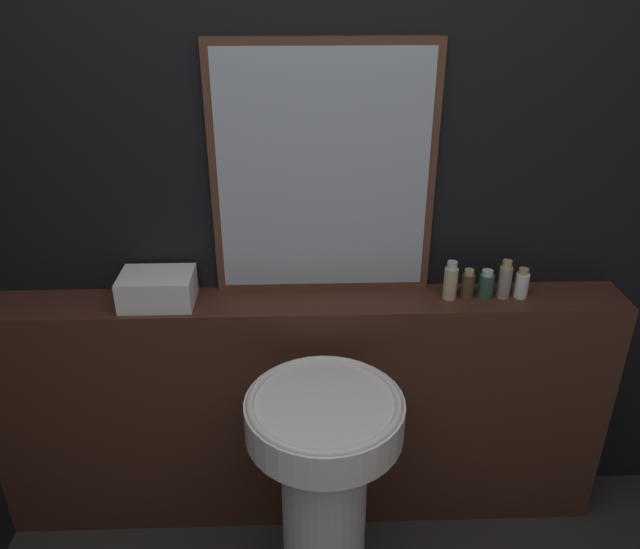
% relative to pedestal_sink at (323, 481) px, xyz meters
% --- Properties ---
extents(wall_back, '(8.00, 0.06, 2.50)m').
position_rel_pedestal_sink_xyz_m(wall_back, '(-0.06, 0.53, 0.74)').
color(wall_back, black).
rests_on(wall_back, ground_plane).
extents(vanity_counter, '(2.22, 0.21, 0.94)m').
position_rel_pedestal_sink_xyz_m(vanity_counter, '(-0.06, 0.40, -0.04)').
color(vanity_counter, '#422319').
rests_on(vanity_counter, ground_plane).
extents(pedestal_sink, '(0.47, 0.47, 0.83)m').
position_rel_pedestal_sink_xyz_m(pedestal_sink, '(0.00, 0.00, 0.00)').
color(pedestal_sink, silver).
rests_on(pedestal_sink, ground_plane).
extents(mirror, '(0.72, 0.03, 0.83)m').
position_rel_pedestal_sink_xyz_m(mirror, '(0.01, 0.48, 0.84)').
color(mirror, '#563323').
rests_on(mirror, vanity_counter).
extents(towel_stack, '(0.24, 0.17, 0.11)m').
position_rel_pedestal_sink_xyz_m(towel_stack, '(-0.54, 0.40, 0.48)').
color(towel_stack, white).
rests_on(towel_stack, vanity_counter).
extents(shampoo_bottle, '(0.05, 0.05, 0.14)m').
position_rel_pedestal_sink_xyz_m(shampoo_bottle, '(0.44, 0.40, 0.49)').
color(shampoo_bottle, '#C6B284').
rests_on(shampoo_bottle, vanity_counter).
extents(conditioner_bottle, '(0.04, 0.04, 0.11)m').
position_rel_pedestal_sink_xyz_m(conditioner_bottle, '(0.50, 0.40, 0.48)').
color(conditioner_bottle, '#4C3823').
rests_on(conditioner_bottle, vanity_counter).
extents(lotion_bottle, '(0.05, 0.05, 0.10)m').
position_rel_pedestal_sink_xyz_m(lotion_bottle, '(0.56, 0.40, 0.47)').
color(lotion_bottle, '#2D4C3D').
rests_on(lotion_bottle, vanity_counter).
extents(body_wash_bottle, '(0.04, 0.04, 0.14)m').
position_rel_pedestal_sink_xyz_m(body_wash_bottle, '(0.62, 0.40, 0.49)').
color(body_wash_bottle, gray).
rests_on(body_wash_bottle, vanity_counter).
extents(hand_soap_bottle, '(0.05, 0.05, 0.11)m').
position_rel_pedestal_sink_xyz_m(hand_soap_bottle, '(0.68, 0.40, 0.48)').
color(hand_soap_bottle, white).
rests_on(hand_soap_bottle, vanity_counter).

